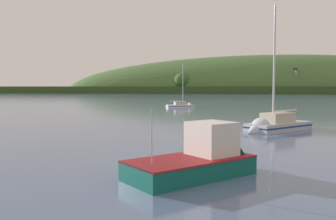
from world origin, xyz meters
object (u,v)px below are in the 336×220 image
Objects in this scene: dockside_crane at (296,81)px; sailboat_midwater_white at (183,106)px; fishing_boat_moored at (202,164)px; sailboat_near_mooring at (273,128)px.

dockside_crane is 1.70× the size of sailboat_midwater_white.
sailboat_near_mooring is at bearing 27.57° from fishing_boat_moored.
sailboat_near_mooring is 1.98× the size of fishing_boat_moored.
sailboat_midwater_white reaches higher than fishing_boat_moored.
dockside_crane reaches higher than sailboat_midwater_white.
dockside_crane is 2.52× the size of fishing_boat_moored.
sailboat_midwater_white is 58.28m from fishing_boat_moored.
fishing_boat_moored is at bearing 26.36° from sailboat_near_mooring.
sailboat_near_mooring is 19.47m from fishing_boat_moored.
dockside_crane is at bearing 47.67° from sailboat_midwater_white.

